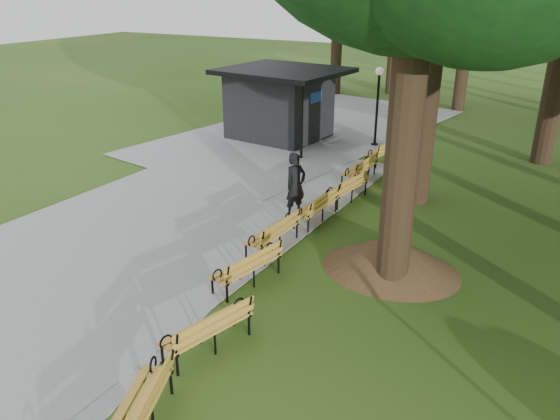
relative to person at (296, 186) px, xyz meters
The scene contains 14 objects.
ground 5.24m from the person, 80.26° to the right, with size 100.00×100.00×0.00m, color #305418.
path 3.86m from the person, 146.39° to the right, with size 12.00×38.00×0.06m, color #969698.
person is the anchor object (origin of this frame).
kiosk 8.57m from the person, 121.83° to the left, with size 4.72×4.10×2.95m, color black, non-canonical shape.
lamp_post 8.14m from the person, 93.44° to the left, with size 0.32×0.32×3.15m.
dirt_mound 3.82m from the person, 27.31° to the right, with size 2.69×2.69×0.85m, color #47301C.
bench_1 8.45m from the person, 78.75° to the right, with size 1.90×0.64×0.88m, color gold, non-canonical shape.
bench_2 6.36m from the person, 77.36° to the right, with size 1.90×0.64×0.88m, color gold, non-canonical shape.
bench_3 3.98m from the person, 78.58° to the right, with size 1.90×0.64×0.88m, color gold, non-canonical shape.
bench_4 2.21m from the person, 78.21° to the right, with size 1.90×0.64×0.88m, color gold, non-canonical shape.
bench_5 0.82m from the person, ahead, with size 1.90×0.64×0.88m, color gold, non-canonical shape.
bench_6 2.01m from the person, 65.45° to the left, with size 1.90×0.64×0.88m, color gold, non-canonical shape.
bench_7 3.71m from the person, 82.13° to the left, with size 1.90×0.64×0.88m, color gold, non-canonical shape.
bench_8 6.02m from the person, 84.80° to the left, with size 1.90×0.64×0.88m, color gold, non-canonical shape.
Camera 1 is at (5.61, -7.69, 6.18)m, focal length 35.07 mm.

